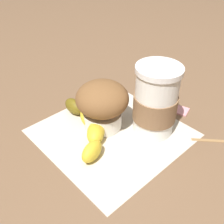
{
  "coord_description": "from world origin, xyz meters",
  "views": [
    {
      "loc": [
        0.25,
        0.31,
        0.35
      ],
      "look_at": [
        0.0,
        0.0,
        0.05
      ],
      "focal_mm": 42.0,
      "sensor_mm": 36.0,
      "label": 1
    }
  ],
  "objects_px": {
    "muffin": "(102,103)",
    "banana": "(88,125)",
    "coffee_cup": "(155,102)",
    "sugar_packet": "(177,109)"
  },
  "relations": [
    {
      "from": "muffin",
      "to": "banana",
      "type": "relative_size",
      "value": 0.57
    },
    {
      "from": "coffee_cup",
      "to": "muffin",
      "type": "distance_m",
      "value": 0.1
    },
    {
      "from": "banana",
      "to": "coffee_cup",
      "type": "bearing_deg",
      "value": 144.46
    },
    {
      "from": "sugar_packet",
      "to": "coffee_cup",
      "type": "bearing_deg",
      "value": 6.76
    },
    {
      "from": "coffee_cup",
      "to": "banana",
      "type": "xyz_separation_m",
      "value": [
        0.11,
        -0.08,
        -0.05
      ]
    },
    {
      "from": "banana",
      "to": "sugar_packet",
      "type": "bearing_deg",
      "value": 161.82
    },
    {
      "from": "banana",
      "to": "sugar_packet",
      "type": "relative_size",
      "value": 3.69
    },
    {
      "from": "muffin",
      "to": "banana",
      "type": "bearing_deg",
      "value": -4.21
    },
    {
      "from": "muffin",
      "to": "sugar_packet",
      "type": "bearing_deg",
      "value": 159.11
    },
    {
      "from": "coffee_cup",
      "to": "sugar_packet",
      "type": "height_order",
      "value": "coffee_cup"
    }
  ]
}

